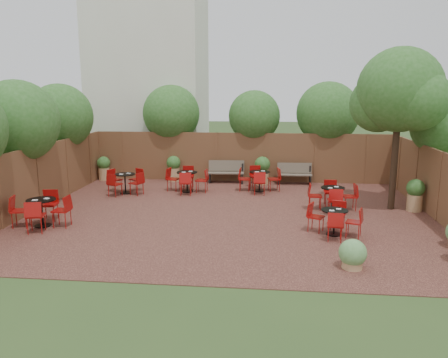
# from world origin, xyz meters

# --- Properties ---
(ground) EXTENTS (80.00, 80.00, 0.00)m
(ground) POSITION_xyz_m (0.00, 0.00, 0.00)
(ground) COLOR #354F23
(ground) RESTS_ON ground
(courtyard_paving) EXTENTS (12.00, 10.00, 0.02)m
(courtyard_paving) POSITION_xyz_m (0.00, 0.00, 0.01)
(courtyard_paving) COLOR black
(courtyard_paving) RESTS_ON ground
(fence_back) EXTENTS (12.00, 0.08, 2.00)m
(fence_back) POSITION_xyz_m (0.00, 5.00, 1.00)
(fence_back) COLOR brown
(fence_back) RESTS_ON ground
(fence_left) EXTENTS (0.08, 10.00, 2.00)m
(fence_left) POSITION_xyz_m (-6.00, 0.00, 1.00)
(fence_left) COLOR brown
(fence_left) RESTS_ON ground
(fence_right) EXTENTS (0.08, 10.00, 2.00)m
(fence_right) POSITION_xyz_m (6.00, 0.00, 1.00)
(fence_right) COLOR brown
(fence_right) RESTS_ON ground
(neighbour_building) EXTENTS (5.00, 4.00, 8.00)m
(neighbour_building) POSITION_xyz_m (-4.50, 8.00, 4.00)
(neighbour_building) COLOR silver
(neighbour_building) RESTS_ON ground
(overhang_foliage) EXTENTS (15.52, 10.84, 2.56)m
(overhang_foliage) POSITION_xyz_m (-2.54, 2.63, 2.72)
(overhang_foliage) COLOR #2B5E1E
(overhang_foliage) RESTS_ON ground
(courtyard_tree) EXTENTS (2.71, 2.61, 4.95)m
(courtyard_tree) POSITION_xyz_m (5.00, 1.16, 3.55)
(courtyard_tree) COLOR black
(courtyard_tree) RESTS_ON courtyard_paving
(park_bench_left) EXTENTS (1.46, 0.55, 0.89)m
(park_bench_left) POSITION_xyz_m (-0.56, 4.62, 0.48)
(park_bench_left) COLOR brown
(park_bench_left) RESTS_ON courtyard_paving
(park_bench_right) EXTENTS (1.37, 0.48, 0.84)m
(park_bench_right) POSITION_xyz_m (2.16, 4.62, 0.45)
(park_bench_right) COLOR brown
(park_bench_right) RESTS_ON courtyard_paving
(bistro_tables) EXTENTS (9.67, 6.48, 0.88)m
(bistro_tables) POSITION_xyz_m (-0.90, 1.05, 0.44)
(bistro_tables) COLOR black
(bistro_tables) RESTS_ON courtyard_paving
(planters) EXTENTS (11.84, 4.28, 1.11)m
(planters) POSITION_xyz_m (-0.36, 3.76, 0.58)
(planters) COLOR tan
(planters) RESTS_ON courtyard_paving
(low_shrubs) EXTENTS (3.36, 2.16, 0.69)m
(low_shrubs) POSITION_xyz_m (4.82, -3.03, 0.34)
(low_shrubs) COLOR tan
(low_shrubs) RESTS_ON courtyard_paving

